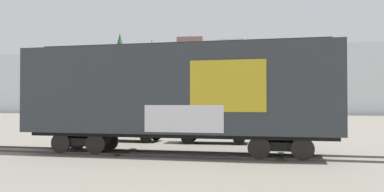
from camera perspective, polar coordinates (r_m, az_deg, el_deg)
The scene contains 7 objects.
ground_plane at distance 17.61m, azimuth -2.89°, elevation -8.44°, with size 260.00×260.00×0.00m, color slate.
track at distance 17.29m, azimuth 1.65°, elevation -8.45°, with size 60.02×3.52×0.08m.
freight_car at distance 17.40m, azimuth -2.08°, elevation 0.62°, with size 13.75×3.37×4.95m.
flagpole at distance 30.46m, azimuth -5.80°, elevation 3.70°, with size 0.71×1.52×7.30m.
hillside at distance 94.58m, azimuth 10.97°, elevation 1.77°, with size 156.29×30.47×18.42m.
parked_car_tan at distance 23.90m, azimuth -9.23°, elevation -4.46°, with size 4.23×1.98×1.72m.
parked_car_green at distance 22.41m, azimuth 3.12°, elevation -4.76°, with size 4.32×2.15×1.59m.
Camera 1 is at (5.10, -16.71, 2.26)m, focal length 36.83 mm.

